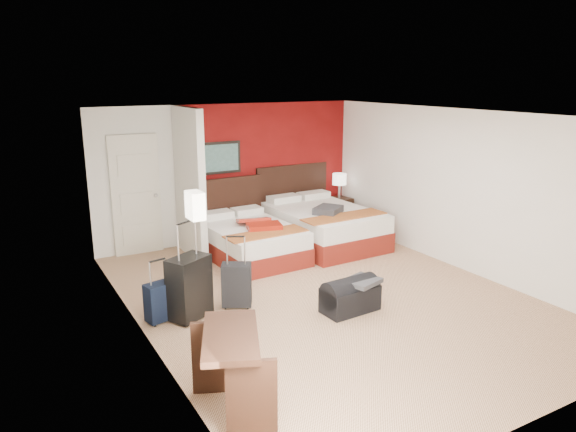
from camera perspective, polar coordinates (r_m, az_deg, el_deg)
ground at (r=7.62m, az=4.03°, el=-8.48°), size 6.50×6.50×0.00m
room_walls at (r=7.86m, az=-10.21°, el=1.67°), size 5.02×6.52×2.50m
red_accent_panel at (r=10.33m, az=-2.30°, el=4.92°), size 3.50×0.04×2.50m
partition_wall at (r=9.09m, az=-10.34°, el=3.36°), size 0.12×1.20×2.50m
entry_door at (r=9.48m, az=-15.75°, el=2.12°), size 0.82×0.06×2.05m
bed_left at (r=9.09m, az=-3.93°, el=-2.74°), size 1.39×1.93×0.56m
bed_right at (r=9.85m, az=3.73°, el=-1.10°), size 1.59×2.22×0.65m
red_suitcase_open at (r=8.95m, az=-3.11°, el=-0.81°), size 0.73×0.87×0.09m
jacket_bundle at (r=9.45m, az=4.25°, el=0.64°), size 0.63×0.61×0.12m
nightstand at (r=10.97m, az=5.36°, el=0.37°), size 0.48×0.48×0.60m
table_lamp at (r=10.85m, az=5.43°, el=3.17°), size 0.28×0.28×0.50m
suitcase_black at (r=6.92m, az=-10.36°, el=-7.62°), size 0.62×0.54×0.79m
suitcase_charcoal at (r=7.22m, az=-5.43°, el=-7.42°), size 0.45×0.39×0.57m
suitcase_navy at (r=6.97m, az=-13.35°, el=-8.99°), size 0.39×0.29×0.48m
duffel_bag at (r=7.15m, az=6.56°, el=-8.54°), size 0.76×0.44×0.37m
jacket_draped at (r=7.11m, az=7.83°, el=-6.82°), size 0.52×0.48×0.06m
desk at (r=5.05m, az=-5.96°, el=-16.26°), size 0.82×1.07×0.80m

